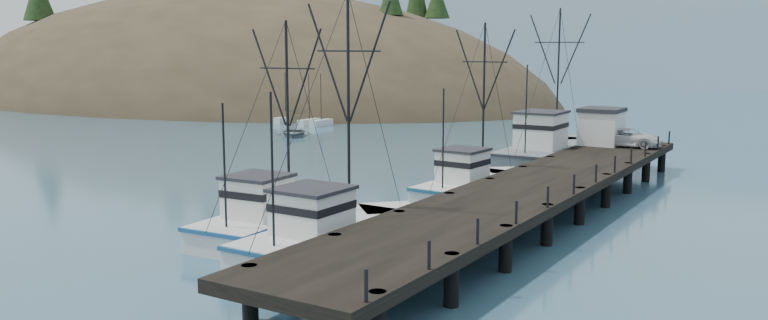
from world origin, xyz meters
TOP-DOWN VIEW (x-y plane):
  - ground at (0.00, 0.00)m, footprint 400.00×400.00m
  - pier at (14.00, 16.00)m, footprint 6.00×44.00m
  - headland at (-74.95, 78.61)m, footprint 134.80×78.00m
  - distant_ridge at (10.00, 170.00)m, footprint 360.00×40.00m
  - distant_ridge_far at (-40.00, 185.00)m, footprint 180.00×25.00m
  - moored_sailboats at (-32.62, 54.04)m, footprint 19.98×19.92m
  - trawler_near at (8.72, 4.74)m, footprint 4.08×12.09m
  - trawler_mid at (4.46, 5.74)m, footprint 4.27×11.10m
  - trawler_far at (8.88, 19.35)m, footprint 4.10×10.91m
  - work_vessel at (8.82, 33.06)m, footprint 4.63×15.00m
  - pier_shed at (12.50, 34.00)m, footprint 3.00×3.20m
  - pickup_truck at (14.56, 33.85)m, footprint 4.98×2.42m
  - motorboat at (-21.34, 39.04)m, footprint 6.01×6.25m

SIDE VIEW (x-z plane):
  - headland at x=-74.95m, z-range -30.05..20.95m
  - ground at x=0.00m, z-range 0.00..0.00m
  - distant_ridge at x=10.00m, z-range -13.00..13.00m
  - distant_ridge_far at x=-40.00m, z-range -9.00..9.00m
  - motorboat at x=-21.34m, z-range -0.53..0.53m
  - moored_sailboats at x=-32.62m, z-range -2.84..3.51m
  - trawler_mid at x=4.46m, z-range -4.69..6.32m
  - trawler_near at x=8.72m, z-range -5.27..6.91m
  - trawler_far at x=8.88m, z-range -4.77..6.42m
  - work_vessel at x=8.82m, z-range -5.10..7.56m
  - pier at x=14.00m, z-range 0.69..2.69m
  - pickup_truck at x=14.56m, z-range 2.00..3.36m
  - pier_shed at x=12.50m, z-range 2.02..4.82m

